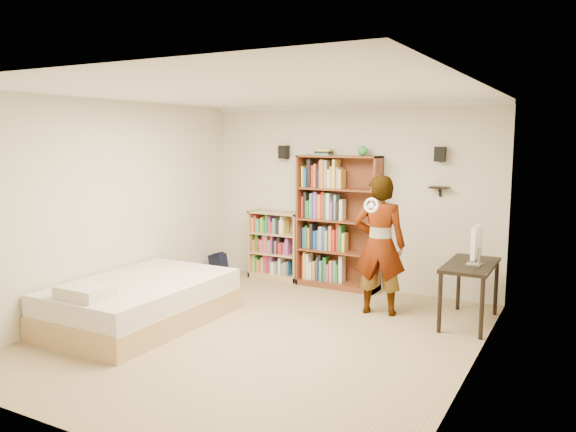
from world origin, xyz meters
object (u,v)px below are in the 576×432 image
object	(u,v)px
computer_desk	(469,293)
person	(380,245)
low_bookshelf	(275,245)
daybed	(141,296)
tall_bookshelf	(338,222)

from	to	relation	value
computer_desk	person	size ratio (longest dim) A/B	0.61
low_bookshelf	person	xyz separation A→B (m)	(2.05, -0.93, 0.35)
computer_desk	daybed	size ratio (longest dim) A/B	0.49
tall_bookshelf	low_bookshelf	xyz separation A→B (m)	(-1.08, 0.02, -0.45)
low_bookshelf	computer_desk	size ratio (longest dim) A/B	0.98
tall_bookshelf	daybed	distance (m)	3.07
low_bookshelf	tall_bookshelf	bearing A→B (deg)	-1.12
daybed	person	bearing A→B (deg)	35.89
tall_bookshelf	person	xyz separation A→B (m)	(0.96, -0.91, -0.10)
daybed	person	xyz separation A→B (m)	(2.39, 1.73, 0.56)
tall_bookshelf	daybed	world-z (taller)	tall_bookshelf
low_bookshelf	daybed	xyz separation A→B (m)	(-0.34, -2.66, -0.21)
computer_desk	person	bearing A→B (deg)	-172.07
person	daybed	bearing A→B (deg)	24.68
computer_desk	daybed	distance (m)	3.95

